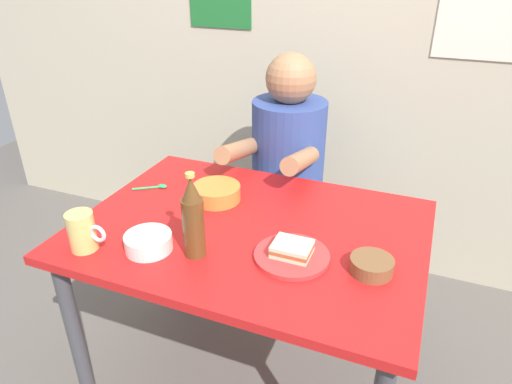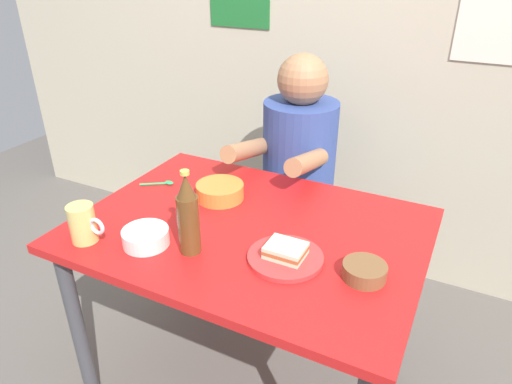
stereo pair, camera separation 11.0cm
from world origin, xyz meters
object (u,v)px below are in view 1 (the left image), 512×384
person_seated (288,148)px  rice_bowl_white (148,241)px  stool (286,227)px  beer_bottle (193,219)px  dining_table (250,250)px  beer_mug (83,231)px  plate_orange (292,256)px  sandwich (292,249)px

person_seated → rice_bowl_white: bearing=-99.9°
stool → beer_bottle: (-0.01, -0.83, 0.51)m
dining_table → rice_bowl_white: rice_bowl_white is taller
beer_mug → rice_bowl_white: size_ratio=0.90×
person_seated → rice_bowl_white: person_seated is taller
beer_bottle → person_seated: bearing=89.3°
stool → beer_bottle: size_ratio=1.72×
dining_table → person_seated: bearing=97.4°
plate_orange → beer_bottle: size_ratio=0.84×
sandwich → rice_bowl_white: same height
dining_table → stool: size_ratio=2.44×
person_seated → beer_bottle: size_ratio=2.75×
dining_table → stool: dining_table is taller
beer_mug → rice_bowl_white: (0.18, 0.07, -0.03)m
sandwich → beer_bottle: size_ratio=0.42×
stool → beer_bottle: bearing=-90.7°
dining_table → person_seated: person_seated is taller
stool → sandwich: (0.26, -0.74, 0.42)m
dining_table → rice_bowl_white: (-0.23, -0.23, 0.12)m
dining_table → person_seated: (-0.08, 0.62, 0.12)m
dining_table → rice_bowl_white: bearing=-134.7°
sandwich → beer_bottle: bearing=-162.2°
plate_orange → beer_mug: size_ratio=1.75×
beer_bottle → dining_table: bearing=65.9°
stool → person_seated: (0.00, -0.01, 0.42)m
stool → beer_bottle: beer_bottle is taller
stool → rice_bowl_white: (-0.15, -0.86, 0.42)m
sandwich → beer_bottle: 0.29m
person_seated → beer_bottle: person_seated is taller
dining_table → beer_mug: size_ratio=8.73×
dining_table → beer_bottle: beer_bottle is taller
person_seated → sandwich: (0.26, -0.73, 0.01)m
beer_bottle → rice_bowl_white: (-0.14, -0.03, -0.09)m
sandwich → rice_bowl_white: bearing=-164.0°
plate_orange → beer_bottle: bearing=-162.2°
plate_orange → stool: bearing=109.1°
stool → plate_orange: size_ratio=2.05×
person_seated → dining_table: bearing=-82.6°
stool → beer_bottle: 0.97m
person_seated → beer_mug: person_seated is taller
dining_table → plate_orange: size_ratio=5.00×
dining_table → plate_orange: 0.23m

